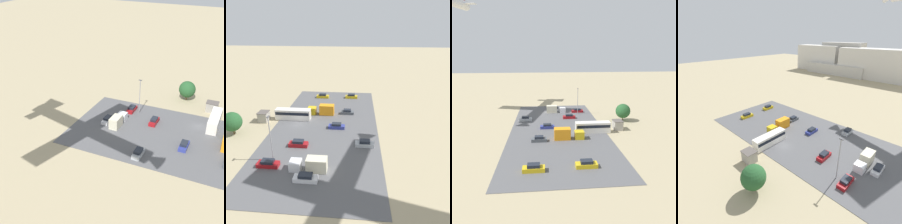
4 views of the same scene
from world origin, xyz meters
The scene contains 16 objects.
ground_plane centered at (0.00, 0.00, 0.00)m, with size 400.00×400.00×0.00m, color tan.
parking_lot_surface centered at (0.00, 8.23, 0.04)m, with size 62.41×28.92×0.08m.
shed_building centered at (-1.46, -10.57, 1.50)m, with size 3.46×2.89×2.97m.
bus centered at (-3.43, -2.19, 1.83)m, with size 2.61×10.46×3.24m.
parked_car_0 centered at (10.15, 18.98, 0.76)m, with size 1.86×4.42×1.63m.
parked_car_1 centered at (-23.82, 3.66, 0.76)m, with size 1.85×4.64×1.63m.
parked_car_2 centered at (11.55, 3.26, 0.75)m, with size 1.79×4.49×1.61m.
parked_car_3 centered at (19.74, -0.99, 0.70)m, with size 1.89×4.51×1.50m.
parked_car_4 centered at (1.41, 11.45, 0.72)m, with size 1.86×4.50×1.52m.
parked_car_5 centered at (-24.44, 14.72, 0.76)m, with size 1.83×4.58×1.63m.
parked_car_6 centered at (23.39, 7.71, 0.71)m, with size 1.80×4.61×1.51m.
parked_car_7 centered at (-8.95, 13.87, 0.72)m, with size 1.88×4.20×1.53m.
parked_truck_0 centered at (20.19, 8.06, 1.39)m, with size 2.37×7.54×2.87m.
parked_truck_1 centered at (-7.97, 6.08, 1.53)m, with size 2.46×8.31×3.18m.
tree_near_shed centered at (7.09, -15.26, 3.62)m, with size 5.09×5.09×6.17m.
light_pole_lot_centre centered at (17.39, -0.75, 5.62)m, with size 0.90×0.28×10.20m.
Camera 3 is at (-64.70, 12.25, 23.64)m, focal length 35.00 mm.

